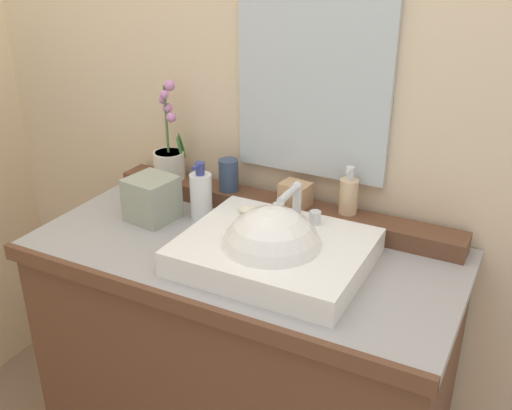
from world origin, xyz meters
name	(u,v)px	position (x,y,z in m)	size (l,w,h in m)	color
wall_back	(305,76)	(0.00, 0.40, 1.23)	(3.06, 0.20, 2.46)	beige
vanity_cabinet	(244,367)	(0.00, 0.00, 0.42)	(1.18, 0.59, 0.84)	brown
back_ledge	(279,208)	(0.00, 0.23, 0.86)	(1.11, 0.10, 0.05)	brown
sink_basin	(273,255)	(0.11, -0.05, 0.87)	(0.47, 0.39, 0.29)	white
soap_bar	(250,210)	(-0.02, 0.07, 0.92)	(0.07, 0.04, 0.02)	silver
potted_plant	(170,156)	(-0.39, 0.22, 0.96)	(0.10, 0.11, 0.32)	silver
soap_dispenser	(349,195)	(0.21, 0.24, 0.94)	(0.05, 0.06, 0.14)	#D9B48A
tumbler_cup	(229,175)	(-0.17, 0.22, 0.94)	(0.06, 0.06, 0.10)	#334460
trinket_box	(295,194)	(0.06, 0.22, 0.92)	(0.09, 0.07, 0.07)	tan
lotion_bottle	(201,195)	(-0.20, 0.11, 0.91)	(0.07, 0.07, 0.18)	white
tissue_box	(152,199)	(-0.33, 0.03, 0.90)	(0.13, 0.13, 0.13)	#969D8A
mirror	(313,75)	(0.07, 0.29, 1.26)	(0.46, 0.02, 0.59)	silver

